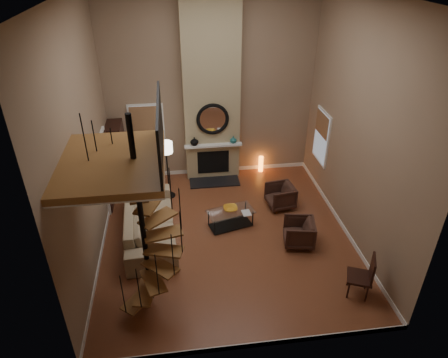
{
  "coord_description": "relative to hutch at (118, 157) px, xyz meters",
  "views": [
    {
      "loc": [
        -1.09,
        -7.79,
        6.31
      ],
      "look_at": [
        0.0,
        0.4,
        1.4
      ],
      "focal_mm": 32.09,
      "sensor_mm": 36.0,
      "label": 1
    }
  ],
  "objects": [
    {
      "name": "spiral_stair",
      "position": [
        1.0,
        -4.61,
        0.83
      ],
      "size": [
        1.47,
        1.47,
        4.06
      ],
      "color": "black",
      "rests_on": "ground"
    },
    {
      "name": "ground",
      "position": [
        2.78,
        -2.82,
        -0.95
      ],
      "size": [
        6.0,
        6.5,
        0.01
      ],
      "primitive_type": "cube",
      "color": "brown",
      "rests_on": "ground"
    },
    {
      "name": "vase_right",
      "position": [
        3.38,
        0.0,
        0.33
      ],
      "size": [
        0.2,
        0.2,
        0.21
      ],
      "primitive_type": "imported",
      "color": "#1B5F60",
      "rests_on": "mantel"
    },
    {
      "name": "baseboard_right",
      "position": [
        5.77,
        -2.82,
        -0.89
      ],
      "size": [
        0.02,
        6.5,
        0.12
      ],
      "primitive_type": "cube",
      "color": "white",
      "rests_on": "ground"
    },
    {
      "name": "hutch",
      "position": [
        0.0,
        0.0,
        0.0
      ],
      "size": [
        0.43,
        0.9,
        2.02
      ],
      "primitive_type": "cube",
      "color": "black",
      "rests_on": "ground"
    },
    {
      "name": "side_chair",
      "position": [
        5.29,
        -5.09,
        -0.42
      ],
      "size": [
        0.63,
        0.63,
        1.0
      ],
      "color": "black",
      "rests_on": "ground"
    },
    {
      "name": "armchair_near",
      "position": [
        4.48,
        -1.76,
        -0.6
      ],
      "size": [
        0.79,
        0.78,
        0.64
      ],
      "primitive_type": "imported",
      "rotation": [
        0.0,
        0.0,
        -1.43
      ],
      "color": "#3D241C",
      "rests_on": "ground"
    },
    {
      "name": "baseboard_back",
      "position": [
        2.78,
        0.42,
        -0.89
      ],
      "size": [
        6.0,
        0.02,
        0.12
      ],
      "primitive_type": "cube",
      "color": "white",
      "rests_on": "ground"
    },
    {
      "name": "baseboard_left",
      "position": [
        -0.21,
        -2.82,
        -0.89
      ],
      "size": [
        0.02,
        6.5,
        0.12
      ],
      "primitive_type": "cube",
      "color": "white",
      "rests_on": "ground"
    },
    {
      "name": "baseboard_front",
      "position": [
        2.78,
        -6.06,
        -0.89
      ],
      "size": [
        6.0,
        0.02,
        0.12
      ],
      "primitive_type": "cube",
      "color": "white",
      "rests_on": "ground"
    },
    {
      "name": "mirror_frame",
      "position": [
        2.78,
        0.02,
        1.0
      ],
      "size": [
        0.94,
        0.1,
        0.94
      ],
      "primitive_type": "torus",
      "rotation": [
        1.57,
        0.0,
        0.0
      ],
      "color": "black",
      "rests_on": "chimney_breast"
    },
    {
      "name": "vase_left",
      "position": [
        2.23,
        0.0,
        0.35
      ],
      "size": [
        0.24,
        0.24,
        0.25
      ],
      "primitive_type": "imported",
      "color": "black",
      "rests_on": "mantel"
    },
    {
      "name": "coffee_table",
      "position": [
        2.95,
        -2.44,
        -0.67
      ],
      "size": [
        1.28,
        0.86,
        0.44
      ],
      "color": "silver",
      "rests_on": "ground"
    },
    {
      "name": "window_back",
      "position": [
        0.88,
        0.4,
        0.67
      ],
      "size": [
        1.02,
        0.06,
        1.52
      ],
      "color": "white",
      "rests_on": "back_wall"
    },
    {
      "name": "accent_lamp",
      "position": [
        4.32,
        0.27,
        -0.7
      ],
      "size": [
        0.14,
        0.14,
        0.52
      ],
      "primitive_type": "cylinder",
      "color": "orange",
      "rests_on": "ground"
    },
    {
      "name": "front_wall",
      "position": [
        2.78,
        -6.07,
        1.8
      ],
      "size": [
        6.0,
        0.02,
        5.5
      ],
      "primitive_type": "cube",
      "color": "#92785E",
      "rests_on": "ground"
    },
    {
      "name": "book",
      "position": [
        3.3,
        -2.59,
        -0.49
      ],
      "size": [
        0.23,
        0.3,
        0.03
      ],
      "primitive_type": "imported",
      "rotation": [
        0.0,
        0.0,
        0.09
      ],
      "color": "gray",
      "rests_on": "coffee_table"
    },
    {
      "name": "loft",
      "position": [
        0.74,
        -4.62,
        2.29
      ],
      "size": [
        1.7,
        2.2,
        1.09
      ],
      "color": "olive",
      "rests_on": "left_wall"
    },
    {
      "name": "mirror_disc",
      "position": [
        2.78,
        0.03,
        1.0
      ],
      "size": [
        0.8,
        0.01,
        0.8
      ],
      "primitive_type": "cylinder",
      "rotation": [
        1.57,
        0.0,
        0.0
      ],
      "color": "white",
      "rests_on": "chimney_breast"
    },
    {
      "name": "bowl",
      "position": [
        2.95,
        -2.39,
        -0.45
      ],
      "size": [
        0.36,
        0.36,
        0.09
      ],
      "primitive_type": "imported",
      "color": "gold",
      "rests_on": "coffee_table"
    },
    {
      "name": "left_wall",
      "position": [
        -0.22,
        -2.82,
        1.8
      ],
      "size": [
        0.02,
        6.5,
        5.5
      ],
      "primitive_type": "cube",
      "color": "#92785E",
      "rests_on": "ground"
    },
    {
      "name": "back_wall",
      "position": [
        2.78,
        0.43,
        1.8
      ],
      "size": [
        6.0,
        0.02,
        5.5
      ],
      "primitive_type": "cube",
      "color": "#92785E",
      "rests_on": "ground"
    },
    {
      "name": "mantel",
      "position": [
        2.78,
        -0.04,
        0.2
      ],
      "size": [
        1.7,
        0.18,
        0.06
      ],
      "primitive_type": "cube",
      "color": "white",
      "rests_on": "chimney_breast"
    },
    {
      "name": "entry_door",
      "position": [
        -0.17,
        -1.02,
        0.1
      ],
      "size": [
        0.1,
        1.05,
        2.16
      ],
      "color": "white",
      "rests_on": "ground"
    },
    {
      "name": "chimney_breast",
      "position": [
        2.78,
        0.24,
        1.8
      ],
      "size": [
        1.6,
        0.38,
        5.5
      ],
      "primitive_type": "cube",
      "color": "tan",
      "rests_on": "ground"
    },
    {
      "name": "floor_lamp",
      "position": [
        1.41,
        -0.81,
        0.46
      ],
      "size": [
        0.37,
        0.37,
        1.7
      ],
      "color": "black",
      "rests_on": "ground"
    },
    {
      "name": "window_right",
      "position": [
        5.76,
        -0.82,
        0.68
      ],
      "size": [
        0.06,
        1.02,
        1.52
      ],
      "color": "white",
      "rests_on": "right_wall"
    },
    {
      "name": "right_wall",
      "position": [
        5.78,
        -2.82,
        1.8
      ],
      "size": [
        0.02,
        6.5,
        5.5
      ],
      "primitive_type": "cube",
      "color": "#92785E",
      "rests_on": "ground"
    },
    {
      "name": "sofa",
      "position": [
        0.92,
        -2.53,
        -0.55
      ],
      "size": [
        1.3,
        3.0,
        0.86
      ],
      "primitive_type": "imported",
      "rotation": [
        0.0,
        0.0,
        1.62
      ],
      "color": "tan",
      "rests_on": "ground"
    },
    {
      "name": "hearth",
      "position": [
        2.78,
        -0.25,
        -0.93
      ],
      "size": [
        1.5,
        0.6,
        0.04
      ],
      "primitive_type": "cube",
      "color": "black",
      "rests_on": "ground"
    },
    {
      "name": "armchair_far",
      "position": [
        4.52,
        -3.39,
        -0.6
      ],
      "size": [
        0.83,
        0.81,
        0.65
      ],
      "primitive_type": "imported",
      "rotation": [
        0.0,
        0.0,
        -1.76
      ],
      "color": "#3D241C",
      "rests_on": "ground"
    },
    {
      "name": "firebox",
      "position": [
        2.78,
        0.04,
        -0.4
      ],
      "size": [
        0.95,
        0.02,
        0.72
      ],
      "primitive_type": "cube",
      "color": "black",
      "rests_on": "chimney_breast"
    }
  ]
}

